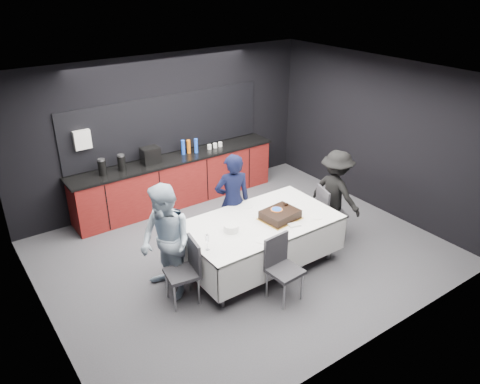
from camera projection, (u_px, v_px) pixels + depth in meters
name	position (u px, v px, depth m)	size (l,w,h in m)	color
ground	(244.00, 253.00, 7.55)	(6.00, 6.00, 0.00)	#45454A
room_shell	(244.00, 144.00, 6.74)	(6.04, 5.04, 2.82)	white
kitchenette	(176.00, 177.00, 8.93)	(4.10, 0.64, 2.05)	#5E100E
party_table	(259.00, 229.00, 6.98)	(2.32, 1.32, 0.78)	#99999E
cake_assembly	(280.00, 215.00, 6.93)	(0.60, 0.51, 0.17)	gold
plate_stack	(231.00, 228.00, 6.62)	(0.21, 0.21, 0.10)	white
loose_plate_near	(263.00, 240.00, 6.42)	(0.21, 0.21, 0.01)	white
loose_plate_right_a	(291.00, 203.00, 7.42)	(0.18, 0.18, 0.01)	white
loose_plate_right_b	(316.00, 217.00, 7.00)	(0.18, 0.18, 0.01)	white
loose_plate_far	(246.00, 206.00, 7.32)	(0.20, 0.20, 0.01)	white
fork_pile	(294.00, 225.00, 6.77)	(0.17, 0.11, 0.03)	white
champagne_flute	(207.00, 239.00, 6.14)	(0.06, 0.06, 0.22)	white
chair_left	(187.00, 267.00, 6.28)	(0.48, 0.48, 0.92)	#2C2B30
chair_right	(328.00, 209.00, 7.76)	(0.53, 0.53, 0.92)	#2C2B30
chair_near	(281.00, 263.00, 6.35)	(0.45, 0.45, 0.92)	#2C2B30
person_center	(233.00, 201.00, 7.43)	(0.58, 0.38, 1.60)	black
person_left	(166.00, 243.00, 6.27)	(0.81, 0.63, 1.66)	#9DB1C5
person_right	(336.00, 193.00, 7.84)	(0.96, 0.55, 1.49)	black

